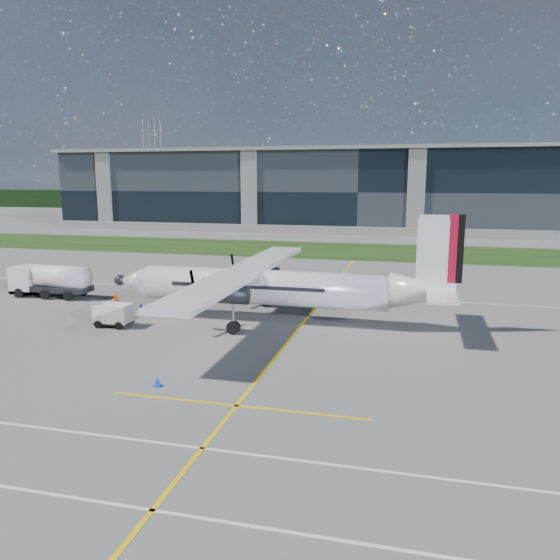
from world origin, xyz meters
The scene contains 16 objects.
ground centered at (0.00, 40.00, 0.00)m, with size 400.00×400.00×0.00m, color #605D5A.
grass_strip centered at (0.00, 48.00, 0.02)m, with size 400.00×18.00×0.04m, color #18340E.
terminal_building centered at (0.00, 80.00, 7.50)m, with size 120.00×20.00×15.00m, color black.
tree_line centered at (0.00, 140.00, 3.00)m, with size 400.00×6.00×6.00m, color black.
pylon_west centered at (-80.00, 150.00, 15.00)m, with size 9.00×4.60×30.00m, color gray, non-canonical shape.
yellow_taxiway_centerline centered at (3.00, 10.00, 0.01)m, with size 0.20×70.00×0.01m, color yellow.
white_lane_line centered at (0.00, -14.00, 0.01)m, with size 90.00×0.15×0.01m, color white.
turboprop_aircraft centered at (1.02, 8.69, 3.85)m, with size 24.78×25.70×7.71m, color white, non-canonical shape.
fuel_tanker_truck centered at (-20.06, 11.76, 1.36)m, with size 7.27×2.36×2.72m, color silver, non-canonical shape.
baggage_tug centered at (-9.38, 4.60, 0.78)m, with size 2.58×1.55×1.55m, color white, non-canonical shape.
ground_crew_person centered at (-10.34, 6.59, 1.06)m, with size 0.87×0.62×2.13m, color #F25907.
safety_cone_nose_stbd centered at (-10.03, 9.56, 0.25)m, with size 0.36×0.36×0.50m, color #0B38CA.
safety_cone_fwd centered at (-12.16, 9.33, 0.25)m, with size 0.36×0.36×0.50m, color #0B38CA.
safety_cone_stbdwing centered at (-0.76, 21.65, 0.25)m, with size 0.36×0.36×0.50m, color #0B38CA.
safety_cone_nose_port centered at (-10.44, 7.88, 0.25)m, with size 0.36×0.36×0.50m, color #0B38CA.
safety_cone_portwing centered at (-1.45, -4.74, 0.25)m, with size 0.36×0.36×0.50m, color #0B38CA.
Camera 1 is at (10.44, -27.61, 9.94)m, focal length 35.00 mm.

